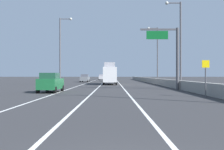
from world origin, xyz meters
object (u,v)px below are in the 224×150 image
(lamp_post_right_second, at_px, (180,39))
(lamp_post_right_third, at_px, (157,52))
(lamp_post_left_mid, at_px, (63,47))
(car_silver_3, at_px, (102,77))
(car_gray_0, at_px, (86,78))
(car_yellow_1, at_px, (111,78))
(overhead_sign_gantry, at_px, (173,51))
(lamp_post_left_near, at_px, (2,19))
(box_truck, at_px, (111,74))
(car_green_2, at_px, (52,83))
(speed_advisory_sign, at_px, (207,75))

(lamp_post_right_second, bearing_deg, lamp_post_right_third, 89.33)
(lamp_post_left_mid, relative_size, car_silver_3, 2.53)
(lamp_post_right_second, xyz_separation_m, car_gray_0, (-15.39, 30.19, -5.50))
(car_yellow_1, bearing_deg, lamp_post_left_mid, -107.29)
(overhead_sign_gantry, relative_size, car_yellow_1, 1.80)
(overhead_sign_gantry, height_order, lamp_post_right_third, lamp_post_right_third)
(lamp_post_left_near, relative_size, car_gray_0, 2.45)
(car_gray_0, xyz_separation_m, box_truck, (6.24, -14.62, 0.99))
(overhead_sign_gantry, height_order, car_green_2, overhead_sign_gantry)
(lamp_post_left_mid, relative_size, box_truck, 1.18)
(lamp_post_right_third, distance_m, car_gray_0, 20.36)
(overhead_sign_gantry, bearing_deg, lamp_post_right_third, 85.23)
(car_silver_3, xyz_separation_m, box_truck, (3.26, -40.92, 0.98))
(car_yellow_1, bearing_deg, speed_advisory_sign, -80.51)
(lamp_post_left_near, distance_m, car_silver_3, 69.25)
(lamp_post_right_second, height_order, car_green_2, lamp_post_right_second)
(lamp_post_left_near, xyz_separation_m, car_silver_3, (5.47, 68.81, -5.49))
(lamp_post_right_third, xyz_separation_m, car_silver_3, (-12.63, 38.17, -5.49))
(lamp_post_right_third, xyz_separation_m, box_truck, (-9.37, -2.75, -4.51))
(car_yellow_1, bearing_deg, lamp_post_right_third, -61.48)
(overhead_sign_gantry, height_order, car_yellow_1, overhead_sign_gantry)
(overhead_sign_gantry, bearing_deg, car_green_2, -161.60)
(car_yellow_1, distance_m, car_green_2, 42.82)
(overhead_sign_gantry, distance_m, lamp_post_left_mid, 19.84)
(lamp_post_right_third, xyz_separation_m, lamp_post_left_mid, (-17.38, -8.66, 0.00))
(car_silver_3, bearing_deg, lamp_post_right_third, -71.68)
(lamp_post_right_third, relative_size, lamp_post_left_near, 1.00)
(overhead_sign_gantry, height_order, lamp_post_left_mid, lamp_post_left_mid)
(lamp_post_left_near, height_order, car_silver_3, lamp_post_left_near)
(lamp_post_left_near, height_order, car_yellow_1, lamp_post_left_near)
(overhead_sign_gantry, relative_size, car_gray_0, 1.62)
(lamp_post_right_second, bearing_deg, lamp_post_left_mid, 150.62)
(lamp_post_right_second, bearing_deg, car_yellow_1, 104.41)
(lamp_post_left_mid, bearing_deg, lamp_post_right_third, 26.48)
(lamp_post_left_mid, xyz_separation_m, car_gray_0, (1.77, 20.53, -5.50))
(lamp_post_left_mid, distance_m, car_gray_0, 21.32)
(car_green_2, bearing_deg, box_truck, 75.30)
(car_green_2, xyz_separation_m, car_silver_3, (2.64, 63.40, -0.04))
(car_gray_0, height_order, car_green_2, car_green_2)
(overhead_sign_gantry, relative_size, lamp_post_right_third, 0.66)
(car_silver_3, bearing_deg, lamp_post_left_near, -94.55)
(box_truck, bearing_deg, car_gray_0, 113.10)
(car_gray_0, xyz_separation_m, car_silver_3, (2.97, 26.30, 0.01))
(car_gray_0, bearing_deg, lamp_post_left_mid, -94.93)
(overhead_sign_gantry, bearing_deg, lamp_post_right_second, 57.76)
(overhead_sign_gantry, relative_size, lamp_post_right_second, 0.66)
(lamp_post_right_third, bearing_deg, car_yellow_1, 118.52)
(lamp_post_left_mid, relative_size, car_green_2, 2.68)
(car_gray_0, relative_size, box_truck, 0.48)
(lamp_post_right_third, distance_m, car_silver_3, 40.58)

